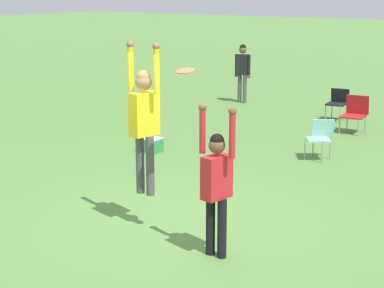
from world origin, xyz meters
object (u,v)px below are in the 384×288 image
Objects in this scene: camping_chair_3 at (338,101)px; person_spectator_near at (243,68)px; camping_chair_1 at (320,135)px; person_jumping at (144,115)px; cooler_box at (151,145)px; frisbee at (185,71)px; camping_chair_2 at (355,112)px; person_defending at (217,179)px.

person_spectator_near is at bearing -21.75° from camping_chair_3.
person_jumping is at bearing 50.91° from camping_chair_1.
person_jumping is 4.57m from cooler_box.
person_spectator_near is 6.42m from cooler_box.
frisbee is 0.29× the size of camping_chair_3.
camping_chair_2 is 4.70m from person_spectator_near.
camping_chair_3 is (-2.29, 9.03, -0.53)m from person_defending.
person_spectator_near reaches higher than camping_chair_2.
camping_chair_1 reaches higher than cooler_box.
camping_chair_1 is 0.90× the size of camping_chair_2.
camping_chair_3 is at bearing -58.56° from camping_chair_2.
camping_chair_2 is at bearing 57.86° from cooler_box.
camping_chair_1 is at bearing -158.85° from person_defending.
camping_chair_1 is 4.03m from camping_chair_3.
person_jumping is 9.12× the size of frisbee.
cooler_box is at bearing 49.67° from camping_chair_2.
camping_chair_3 is (-1.28, 3.82, 0.02)m from camping_chair_1.
camping_chair_1 is at bearing 89.61° from camping_chair_2.
person_spectator_near is (-4.27, 9.54, -0.61)m from person_jumping.
camping_chair_3 is at bearing -39.87° from person_spectator_near.
camping_chair_1 is 3.47m from cooler_box.
camping_chair_2 reaches higher than camping_chair_1.
person_defending reaches higher than person_spectator_near.
camping_chair_3 reaches higher than cooler_box.
frisbee is at bearing 92.09° from camping_chair_3.
person_spectator_near is (-5.65, 9.79, 0.01)m from person_defending.
camping_chair_1 is 0.97× the size of camping_chair_3.
person_defending is 11.30m from person_spectator_near.
camping_chair_2 reaches higher than cooler_box.
person_jumping is 2.45× the size of camping_chair_2.
person_jumping is 5.11m from camping_chair_1.
camping_chair_2 reaches higher than camping_chair_3.
frisbee is at bearing -84.51° from person_defending.
camping_chair_2 is 5.09m from cooler_box.
person_spectator_near is at bearing 34.38° from person_jumping.
person_defending is at bearing 91.64° from camping_chair_2.
person_jumping is 1.53m from person_defending.
camping_chair_3 is 2.04× the size of cooler_box.
frisbee reaches higher than person_spectator_near.
person_defending is at bearing 95.15° from camping_chair_3.
camping_chair_3 is 3.49m from person_spectator_near.
frisbee reaches higher than camping_chair_2.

